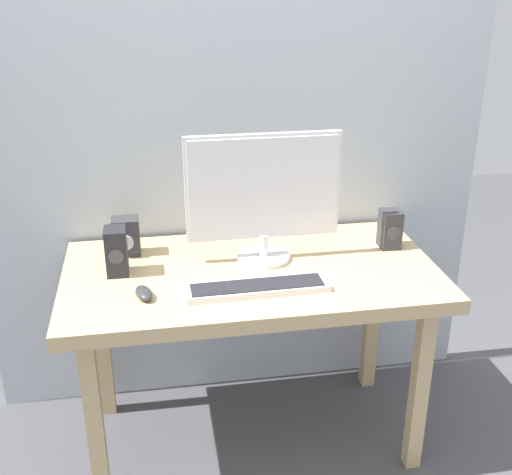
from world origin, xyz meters
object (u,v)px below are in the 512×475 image
at_px(speaker_right, 390,229).
at_px(audio_controller, 126,236).
at_px(keyboard_primary, 257,288).
at_px(desk, 251,289).
at_px(speaker_left, 116,251).
at_px(mouse, 144,293).
at_px(monitor, 263,194).

height_order(speaker_right, audio_controller, speaker_right).
distance_m(keyboard_primary, audio_controller, 0.57).
relative_size(desk, keyboard_primary, 2.76).
height_order(desk, speaker_left, speaker_left).
bearing_deg(audio_controller, speaker_right, -6.11).
xyz_separation_m(keyboard_primary, speaker_right, (0.56, 0.27, 0.06)).
bearing_deg(audio_controller, speaker_left, -100.61).
xyz_separation_m(desk, keyboard_primary, (-0.01, -0.17, 0.09)).
bearing_deg(audio_controller, mouse, -80.79).
distance_m(mouse, audio_controller, 0.36).
relative_size(monitor, speaker_left, 3.28).
height_order(speaker_right, speaker_left, speaker_left).
bearing_deg(speaker_left, desk, -5.68).
xyz_separation_m(mouse, speaker_right, (0.93, 0.25, 0.06)).
bearing_deg(speaker_right, desk, -169.74).
xyz_separation_m(monitor, mouse, (-0.43, -0.23, -0.23)).
bearing_deg(monitor, audio_controller, 166.00).
bearing_deg(monitor, desk, -125.18).
xyz_separation_m(desk, speaker_right, (0.55, 0.10, 0.15)).
bearing_deg(desk, speaker_right, 10.26).
distance_m(monitor, speaker_right, 0.52).
bearing_deg(monitor, speaker_right, 2.03).
relative_size(monitor, mouse, 5.51).
bearing_deg(desk, keyboard_primary, -92.59).
xyz_separation_m(keyboard_primary, audio_controller, (-0.43, 0.37, 0.06)).
height_order(monitor, mouse, monitor).
height_order(desk, audio_controller, audio_controller).
bearing_deg(mouse, keyboard_primary, -18.01).
distance_m(mouse, speaker_left, 0.22).
relative_size(desk, audio_controller, 9.37).
height_order(keyboard_primary, speaker_left, speaker_left).
height_order(desk, monitor, monitor).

